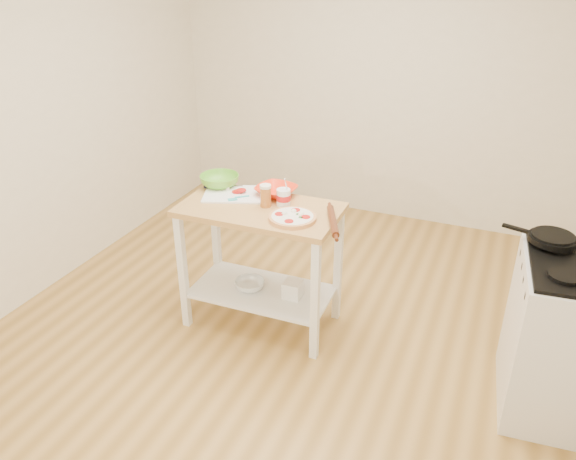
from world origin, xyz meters
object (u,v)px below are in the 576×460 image
(cutting_board, at_px, (233,194))
(rolling_pin, at_px, (333,221))
(skillet, at_px, (551,239))
(spatula, at_px, (238,198))
(shelf_bin, at_px, (293,289))
(gas_stove, at_px, (569,338))
(green_bowl, at_px, (220,181))
(prep_island, at_px, (261,242))
(yogurt_tub, at_px, (284,197))
(beer_pint, at_px, (266,196))
(shelf_glass_bowl, at_px, (250,285))
(pizza, at_px, (292,217))
(orange_bowl, at_px, (276,191))
(knife, at_px, (218,187))

(cutting_board, height_order, rolling_pin, rolling_pin)
(skillet, xyz_separation_m, spatula, (-1.92, -0.05, -0.06))
(shelf_bin, bearing_deg, spatula, 174.73)
(rolling_pin, bearing_deg, gas_stove, -0.90)
(gas_stove, relative_size, rolling_pin, 2.88)
(cutting_board, bearing_deg, green_bowl, 129.17)
(prep_island, height_order, yogurt_tub, yogurt_tub)
(beer_pint, distance_m, shelf_glass_bowl, 0.69)
(yogurt_tub, relative_size, shelf_bin, 1.65)
(pizza, bearing_deg, prep_island, 161.27)
(gas_stove, height_order, shelf_glass_bowl, gas_stove)
(skillet, bearing_deg, cutting_board, -164.04)
(shelf_glass_bowl, bearing_deg, green_bowl, 145.05)
(orange_bowl, bearing_deg, cutting_board, -159.45)
(skillet, relative_size, pizza, 1.34)
(green_bowl, relative_size, yogurt_tub, 1.38)
(cutting_board, bearing_deg, spatula, -65.96)
(pizza, xyz_separation_m, orange_bowl, (-0.25, 0.31, 0.02))
(prep_island, xyz_separation_m, cutting_board, (-0.25, 0.12, 0.27))
(prep_island, height_order, gas_stove, gas_stove)
(cutting_board, xyz_separation_m, green_bowl, (-0.16, 0.09, 0.04))
(gas_stove, relative_size, orange_bowl, 4.19)
(cutting_board, height_order, green_bowl, green_bowl)
(gas_stove, xyz_separation_m, skillet, (-0.19, 0.18, 0.50))
(knife, relative_size, shelf_glass_bowl, 1.16)
(knife, relative_size, green_bowl, 0.89)
(prep_island, bearing_deg, spatula, 166.31)
(knife, bearing_deg, yogurt_tub, -35.23)
(cutting_board, bearing_deg, shelf_glass_bowl, -58.69)
(cutting_board, xyz_separation_m, orange_bowl, (0.27, 0.10, 0.02))
(green_bowl, distance_m, shelf_glass_bowl, 0.76)
(orange_bowl, bearing_deg, prep_island, -95.39)
(prep_island, relative_size, green_bowl, 3.85)
(rolling_pin, distance_m, shelf_bin, 0.67)
(pizza, height_order, cutting_board, pizza)
(skillet, bearing_deg, yogurt_tub, -163.20)
(knife, distance_m, orange_bowl, 0.43)
(orange_bowl, relative_size, shelf_glass_bowl, 1.25)
(knife, height_order, beer_pint, beer_pint)
(cutting_board, bearing_deg, gas_stove, -25.39)
(spatula, distance_m, green_bowl, 0.28)
(gas_stove, xyz_separation_m, cutting_board, (-2.18, 0.20, 0.43))
(gas_stove, height_order, skillet, gas_stove)
(orange_bowl, distance_m, green_bowl, 0.43)
(pizza, relative_size, shelf_bin, 2.47)
(prep_island, relative_size, rolling_pin, 2.74)
(beer_pint, xyz_separation_m, yogurt_tub, (0.10, 0.06, -0.02))
(pizza, distance_m, shelf_bin, 0.60)
(green_bowl, height_order, shelf_bin, green_bowl)
(pizza, bearing_deg, shelf_glass_bowl, 168.45)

